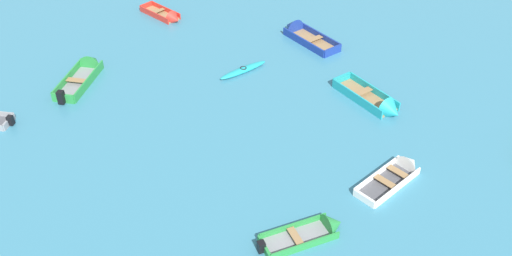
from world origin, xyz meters
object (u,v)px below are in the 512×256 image
at_px(rowboat_white_distant_center, 401,171).
at_px(kayak_turquoise_back_row_center, 243,70).
at_px(rowboat_red_center, 168,17).
at_px(rowboat_deep_blue_outer_right, 300,33).
at_px(rowboat_turquoise_far_back, 379,104).
at_px(rowboat_green_cluster_outer, 318,230).
at_px(rowboat_green_far_right, 86,72).

bearing_deg(rowboat_white_distant_center, kayak_turquoise_back_row_center, 131.74).
bearing_deg(rowboat_red_center, kayak_turquoise_back_row_center, -50.78).
relative_size(kayak_turquoise_back_row_center, rowboat_deep_blue_outer_right, 0.66).
bearing_deg(rowboat_red_center, rowboat_white_distant_center, -49.34).
relative_size(rowboat_white_distant_center, rowboat_turquoise_far_back, 0.82).
bearing_deg(rowboat_green_cluster_outer, rowboat_white_distant_center, 43.41).
xyz_separation_m(rowboat_turquoise_far_back, rowboat_green_cluster_outer, (-3.84, -9.32, -0.07)).
bearing_deg(rowboat_red_center, rowboat_turquoise_far_back, -38.04).
relative_size(kayak_turquoise_back_row_center, rowboat_red_center, 0.86).
distance_m(kayak_turquoise_back_row_center, rowboat_green_cluster_outer, 13.38).
xyz_separation_m(rowboat_red_center, rowboat_green_far_right, (-3.75, -7.57, 0.06)).
distance_m(kayak_turquoise_back_row_center, rowboat_white_distant_center, 11.95).
height_order(rowboat_white_distant_center, rowboat_turquoise_far_back, rowboat_turquoise_far_back).
bearing_deg(rowboat_white_distant_center, rowboat_green_cluster_outer, -136.59).
bearing_deg(kayak_turquoise_back_row_center, rowboat_green_cluster_outer, -73.38).
height_order(kayak_turquoise_back_row_center, rowboat_red_center, rowboat_red_center).
bearing_deg(rowboat_green_far_right, kayak_turquoise_back_row_center, 3.96).
bearing_deg(rowboat_deep_blue_outer_right, kayak_turquoise_back_row_center, -126.53).
xyz_separation_m(rowboat_red_center, rowboat_white_distant_center, (13.60, -15.84, -0.02)).
xyz_separation_m(kayak_turquoise_back_row_center, rowboat_white_distant_center, (7.95, -8.91, 0.02)).
bearing_deg(rowboat_green_far_right, rowboat_green_cluster_outer, -42.62).
distance_m(rowboat_deep_blue_outer_right, rowboat_turquoise_far_back, 9.24).
relative_size(rowboat_deep_blue_outer_right, rowboat_turquoise_far_back, 1.01).
bearing_deg(rowboat_green_cluster_outer, rowboat_green_far_right, 137.38).
bearing_deg(rowboat_green_cluster_outer, rowboat_turquoise_far_back, 67.62).
xyz_separation_m(rowboat_white_distant_center, rowboat_green_cluster_outer, (-4.13, -3.90, -0.00)).
relative_size(kayak_turquoise_back_row_center, rowboat_turquoise_far_back, 0.67).
bearing_deg(rowboat_green_far_right, rowboat_white_distant_center, -25.47).
bearing_deg(rowboat_turquoise_far_back, rowboat_green_cluster_outer, -112.38).
height_order(rowboat_red_center, rowboat_green_far_right, rowboat_green_far_right).
height_order(rowboat_deep_blue_outer_right, rowboat_turquoise_far_back, rowboat_deep_blue_outer_right).
distance_m(rowboat_red_center, rowboat_green_far_right, 8.45).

